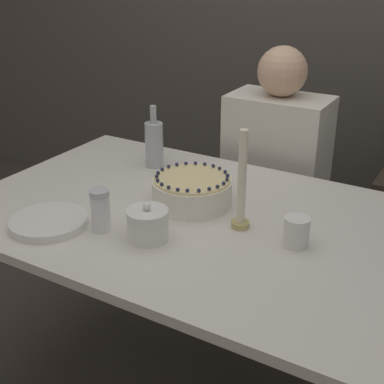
% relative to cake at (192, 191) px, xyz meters
% --- Properties ---
extents(dining_table, '(1.47, 0.94, 0.75)m').
position_rel_cake_xyz_m(dining_table, '(0.04, -0.06, -0.16)').
color(dining_table, beige).
rests_on(dining_table, ground_plane).
extents(cake, '(0.26, 0.26, 0.10)m').
position_rel_cake_xyz_m(cake, '(0.00, 0.00, 0.00)').
color(cake, white).
rests_on(cake, dining_table).
extents(sugar_bowl, '(0.12, 0.12, 0.11)m').
position_rel_cake_xyz_m(sugar_bowl, '(0.01, -0.26, 0.00)').
color(sugar_bowl, white).
rests_on(sugar_bowl, dining_table).
extents(sugar_shaker, '(0.06, 0.06, 0.13)m').
position_rel_cake_xyz_m(sugar_shaker, '(-0.14, -0.29, 0.02)').
color(sugar_shaker, white).
rests_on(sugar_shaker, dining_table).
extents(plate_stack, '(0.23, 0.23, 0.02)m').
position_rel_cake_xyz_m(plate_stack, '(-0.29, -0.35, -0.03)').
color(plate_stack, white).
rests_on(plate_stack, dining_table).
extents(candle, '(0.06, 0.06, 0.30)m').
position_rel_cake_xyz_m(candle, '(0.20, -0.06, 0.08)').
color(candle, tan).
rests_on(candle, dining_table).
extents(bottle, '(0.07, 0.07, 0.24)m').
position_rel_cake_xyz_m(bottle, '(-0.29, 0.21, 0.04)').
color(bottle, '#B2B7BC').
rests_on(bottle, dining_table).
extents(cup, '(0.07, 0.07, 0.09)m').
position_rel_cake_xyz_m(cup, '(0.38, -0.08, -0.00)').
color(cup, white).
rests_on(cup, dining_table).
extents(person_man_blue_shirt, '(0.40, 0.34, 1.17)m').
position_rel_cake_xyz_m(person_man_blue_shirt, '(0.05, 0.61, -0.29)').
color(person_man_blue_shirt, '#2D2D38').
rests_on(person_man_blue_shirt, ground_plane).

